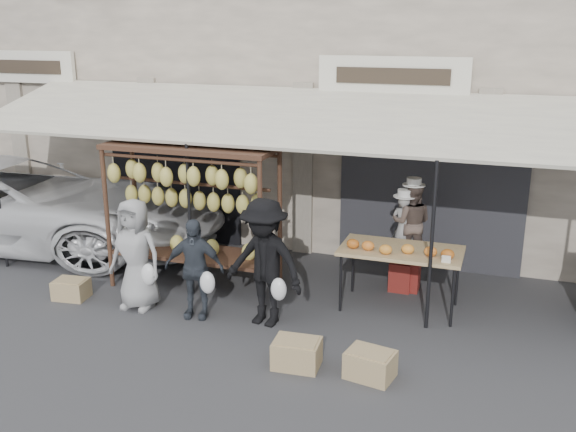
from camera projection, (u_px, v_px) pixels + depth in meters
name	position (u px, v px, depth m)	size (l,w,h in m)	color
ground_plane	(221.00, 337.00, 8.39)	(90.00, 90.00, 0.00)	#2D2D30
shophouse	(348.00, 39.00, 13.23)	(24.00, 6.15, 7.30)	beige
awning	(280.00, 117.00, 9.72)	(10.00, 2.35, 2.92)	beige
banana_rack	(190.00, 190.00, 9.51)	(2.60, 0.90, 2.24)	#311E13
produce_table	(400.00, 252.00, 8.97)	(1.70, 0.90, 1.04)	tan
vendor_left	(403.00, 229.00, 9.61)	(0.39, 0.25, 1.06)	gray
vendor_right	(412.00, 223.00, 9.59)	(0.60, 0.47, 1.23)	brown
customer_left	(136.00, 254.00, 9.06)	(0.79, 0.51, 1.61)	gray
customer_mid	(194.00, 268.00, 8.80)	(0.83, 0.35, 1.42)	#313740
customer_right	(264.00, 263.00, 8.53)	(1.14, 0.65, 1.76)	black
stool_left	(401.00, 276.00, 9.82)	(0.32, 0.32, 0.46)	maroon
stool_right	(409.00, 275.00, 9.84)	(0.33, 0.33, 0.46)	maroon
crate_near_a	(297.00, 353.00, 7.63)	(0.55, 0.42, 0.33)	tan
crate_near_b	(370.00, 365.00, 7.39)	(0.53, 0.40, 0.32)	tan
crate_far	(71.00, 289.00, 9.54)	(0.48, 0.36, 0.29)	tan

